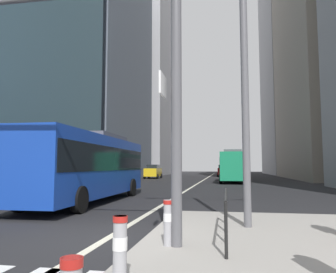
% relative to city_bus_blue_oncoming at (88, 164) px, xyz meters
% --- Properties ---
extents(ground_plane, '(160.00, 160.00, 0.00)m').
position_rel_city_bus_blue_oncoming_xyz_m(ground_plane, '(3.74, 12.76, -1.84)').
color(ground_plane, black).
extents(lane_centre_line, '(0.20, 80.00, 0.01)m').
position_rel_city_bus_blue_oncoming_xyz_m(lane_centre_line, '(3.74, 22.76, -1.83)').
color(lane_centre_line, beige).
rests_on(lane_centre_line, ground).
extents(office_tower_left_mid, '(11.99, 21.97, 33.24)m').
position_rel_city_bus_blue_oncoming_xyz_m(office_tower_left_mid, '(-12.26, 29.73, 14.78)').
color(office_tower_left_mid, slate).
rests_on(office_tower_left_mid, ground).
extents(office_tower_left_far, '(13.75, 16.98, 39.64)m').
position_rel_city_bus_blue_oncoming_xyz_m(office_tower_left_far, '(-12.26, 52.24, 17.99)').
color(office_tower_left_far, '#9E9EA3').
rests_on(office_tower_left_far, ground).
extents(office_tower_right_far, '(10.71, 23.38, 57.92)m').
position_rel_city_bus_blue_oncoming_xyz_m(office_tower_right_far, '(20.74, 58.59, 27.13)').
color(office_tower_right_far, '#9E9EA3').
rests_on(office_tower_right_far, ground).
extents(city_bus_blue_oncoming, '(2.83, 11.06, 3.40)m').
position_rel_city_bus_blue_oncoming_xyz_m(city_bus_blue_oncoming, '(0.00, 0.00, 0.00)').
color(city_bus_blue_oncoming, '#14389E').
rests_on(city_bus_blue_oncoming, ground).
extents(city_bus_red_receding, '(2.74, 10.53, 3.40)m').
position_rel_city_bus_blue_oncoming_xyz_m(city_bus_red_receding, '(7.23, 21.50, -0.00)').
color(city_bus_red_receding, '#198456').
rests_on(city_bus_red_receding, ground).
extents(car_oncoming_mid, '(2.12, 4.42, 1.94)m').
position_rel_city_bus_blue_oncoming_xyz_m(car_oncoming_mid, '(-3.67, 30.59, -0.85)').
color(car_oncoming_mid, gold).
rests_on(car_oncoming_mid, ground).
extents(car_receding_near, '(2.09, 4.22, 1.94)m').
position_rel_city_bus_blue_oncoming_xyz_m(car_receding_near, '(7.61, 47.42, -0.85)').
color(car_receding_near, '#232838').
rests_on(car_receding_near, ground).
extents(car_receding_far, '(2.07, 4.25, 1.94)m').
position_rel_city_bus_blue_oncoming_xyz_m(car_receding_far, '(6.03, 41.13, -0.85)').
color(car_receding_far, maroon).
rests_on(car_receding_far, ground).
extents(traffic_signal_gantry, '(6.05, 0.65, 6.00)m').
position_rel_city_bus_blue_oncoming_xyz_m(traffic_signal_gantry, '(3.56, -8.38, 2.27)').
color(traffic_signal_gantry, '#515156').
rests_on(traffic_signal_gantry, median_island).
extents(street_lamp_post, '(5.50, 0.32, 8.00)m').
position_rel_city_bus_blue_oncoming_xyz_m(street_lamp_post, '(7.09, -6.02, 3.45)').
color(street_lamp_post, '#56565B').
rests_on(street_lamp_post, median_island).
extents(bollard_left, '(0.20, 0.20, 0.93)m').
position_rel_city_bus_blue_oncoming_xyz_m(bollard_left, '(5.19, -10.73, -1.17)').
color(bollard_left, '#99999E').
rests_on(bollard_left, median_island).
extents(bollard_right, '(0.20, 0.20, 0.90)m').
position_rel_city_bus_blue_oncoming_xyz_m(bollard_right, '(5.40, -8.35, -1.19)').
color(bollard_right, '#99999E').
rests_on(bollard_right, median_island).
extents(pedestrian_railing, '(0.06, 3.51, 0.98)m').
position_rel_city_bus_blue_oncoming_xyz_m(pedestrian_railing, '(6.54, -7.36, -0.98)').
color(pedestrian_railing, black).
rests_on(pedestrian_railing, median_island).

